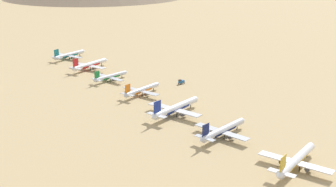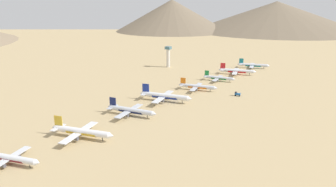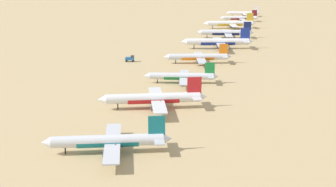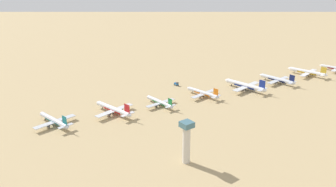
% 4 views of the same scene
% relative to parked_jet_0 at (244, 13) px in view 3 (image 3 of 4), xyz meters
% --- Properties ---
extents(ground_plane, '(2262.55, 2262.55, 0.00)m').
position_rel_parked_jet_0_xyz_m(ground_plane, '(31.62, 183.28, -3.45)').
color(ground_plane, tan).
extents(parked_jet_0, '(35.90, 29.14, 10.36)m').
position_rel_parked_jet_0_xyz_m(parked_jet_0, '(0.00, 0.00, 0.00)').
color(parked_jet_0, white).
rests_on(parked_jet_0, ground).
extents(parked_jet_1, '(38.74, 31.71, 11.22)m').
position_rel_parked_jet_0_xyz_m(parked_jet_1, '(6.01, 43.15, 0.29)').
color(parked_jet_1, silver).
rests_on(parked_jet_1, ground).
extents(parked_jet_2, '(47.00, 38.42, 13.58)m').
position_rel_parked_jet_0_xyz_m(parked_jet_2, '(16.66, 88.30, 1.07)').
color(parked_jet_2, white).
rests_on(parked_jet_2, ground).
extents(parked_jet_3, '(44.73, 36.35, 12.90)m').
position_rel_parked_jet_0_xyz_m(parked_jet_3, '(21.42, 139.07, 0.85)').
color(parked_jet_3, silver).
rests_on(parked_jet_3, ground).
extents(parked_jet_4, '(50.53, 41.20, 14.57)m').
position_rel_parked_jet_0_xyz_m(parked_jet_4, '(27.77, 184.11, 1.40)').
color(parked_jet_4, silver).
rests_on(parked_jet_4, ground).
extents(parked_jet_5, '(41.01, 33.46, 11.83)m').
position_rel_parked_jet_0_xyz_m(parked_jet_5, '(39.80, 231.68, 0.49)').
color(parked_jet_5, silver).
rests_on(parked_jet_5, ground).
extents(parked_jet_6, '(37.90, 30.79, 10.93)m').
position_rel_parked_jet_0_xyz_m(parked_jet_6, '(46.38, 278.49, 0.19)').
color(parked_jet_6, silver).
rests_on(parked_jet_6, ground).
extents(parked_jet_7, '(46.18, 37.83, 13.39)m').
position_rel_parked_jet_0_xyz_m(parked_jet_7, '(55.26, 320.48, 1.01)').
color(parked_jet_7, silver).
rests_on(parked_jet_7, ground).
extents(parked_jet_8, '(42.68, 34.94, 12.36)m').
position_rel_parked_jet_0_xyz_m(parked_jet_8, '(64.23, 368.22, 0.67)').
color(parked_jet_8, silver).
rests_on(parked_jet_8, ground).
extents(service_truck, '(5.24, 2.73, 3.90)m').
position_rel_parked_jet_0_xyz_m(service_truck, '(81.51, 231.03, -1.37)').
color(service_truck, '#1E5999').
rests_on(service_truck, ground).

